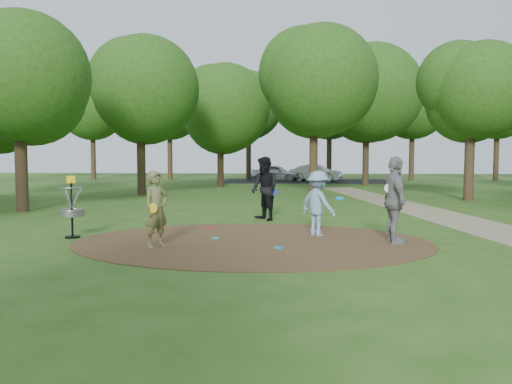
{
  "coord_description": "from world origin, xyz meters",
  "views": [
    {
      "loc": [
        0.97,
        -11.57,
        2.0
      ],
      "look_at": [
        0.0,
        1.2,
        1.1
      ],
      "focal_mm": 35.0,
      "sensor_mm": 36.0,
      "label": 1
    }
  ],
  "objects": [
    {
      "name": "dirt_clearing",
      "position": [
        0.0,
        0.0,
        0.01
      ],
      "size": [
        8.4,
        8.4,
        0.02
      ],
      "primitive_type": "cylinder",
      "color": "#47301C",
      "rests_on": "ground"
    },
    {
      "name": "disc_ground_blue",
      "position": [
        0.64,
        -0.85,
        0.03
      ],
      "size": [
        0.22,
        0.22,
        0.02
      ],
      "primitive_type": "cylinder",
      "color": "#0D92DF",
      "rests_on": "dirt_clearing"
    },
    {
      "name": "player_observer_with_disc",
      "position": [
        -2.05,
        -0.84,
        0.85
      ],
      "size": [
        0.69,
        0.74,
        1.7
      ],
      "color": "olive",
      "rests_on": "ground"
    },
    {
      "name": "player_throwing_with_disc",
      "position": [
        1.59,
        1.05,
        0.83
      ],
      "size": [
        1.24,
        1.2,
        1.65
      ],
      "color": "#82A0C1",
      "rests_on": "ground"
    },
    {
      "name": "disc_ground_cyan",
      "position": [
        -0.93,
        0.35,
        0.03
      ],
      "size": [
        0.22,
        0.22,
        0.02
      ],
      "primitive_type": "cylinder",
      "color": "#16B6A0",
      "rests_on": "dirt_clearing"
    },
    {
      "name": "disc_ground_red",
      "position": [
        -1.4,
        2.1,
        0.03
      ],
      "size": [
        0.22,
        0.22,
        0.02
      ],
      "primitive_type": "cylinder",
      "color": "red",
      "rests_on": "dirt_clearing"
    },
    {
      "name": "car_left",
      "position": [
        -0.52,
        30.0,
        0.7
      ],
      "size": [
        4.3,
        2.29,
        1.39
      ],
      "primitive_type": "imported",
      "rotation": [
        0.0,
        0.0,
        1.41
      ],
      "color": "#B9BBC2",
      "rests_on": "ground"
    },
    {
      "name": "player_waiting_with_disc",
      "position": [
        3.29,
        0.03,
        1.01
      ],
      "size": [
        0.64,
        1.23,
        2.01
      ],
      "color": "gray",
      "rests_on": "ground"
    },
    {
      "name": "tree_ring",
      "position": [
        1.84,
        10.66,
        5.25
      ],
      "size": [
        37.34,
        45.74,
        9.64
      ],
      "color": "#332316",
      "rests_on": "ground"
    },
    {
      "name": "player_walking_with_disc",
      "position": [
        0.05,
        4.09,
        1.01
      ],
      "size": [
        1.19,
        1.24,
        2.02
      ],
      "color": "black",
      "rests_on": "ground"
    },
    {
      "name": "car_right",
      "position": [
        2.8,
        29.67,
        0.7
      ],
      "size": [
        4.49,
        2.7,
        1.4
      ],
      "primitive_type": "imported",
      "rotation": [
        0.0,
        0.0,
        1.26
      ],
      "color": "#B8B9C1",
      "rests_on": "ground"
    },
    {
      "name": "parking_lot",
      "position": [
        2.0,
        30.0,
        0.0
      ],
      "size": [
        14.0,
        8.0,
        0.01
      ],
      "primitive_type": "cube",
      "color": "black",
      "rests_on": "ground"
    },
    {
      "name": "disc_golf_basket",
      "position": [
        -4.5,
        0.3,
        0.87
      ],
      "size": [
        0.63,
        0.63,
        1.54
      ],
      "color": "black",
      "rests_on": "ground"
    },
    {
      "name": "ground",
      "position": [
        0.0,
        0.0,
        0.0
      ],
      "size": [
        100.0,
        100.0,
        0.0
      ],
      "primitive_type": "plane",
      "color": "#2D5119",
      "rests_on": "ground"
    },
    {
      "name": "footpath",
      "position": [
        6.5,
        2.0,
        0.01
      ],
      "size": [
        7.55,
        39.89,
        0.01
      ],
      "primitive_type": "cube",
      "rotation": [
        0.0,
        0.0,
        0.14
      ],
      "color": "#8C7A5B",
      "rests_on": "ground"
    }
  ]
}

